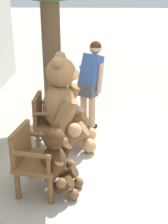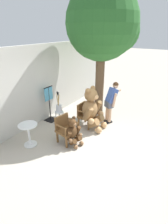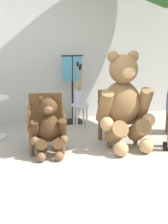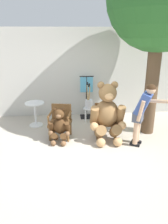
{
  "view_description": "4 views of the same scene",
  "coord_description": "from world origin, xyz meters",
  "px_view_note": "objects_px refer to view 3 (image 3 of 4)",
  "views": [
    {
      "loc": [
        -3.92,
        -0.11,
        2.49
      ],
      "look_at": [
        0.4,
        0.08,
        0.68
      ],
      "focal_mm": 50.0,
      "sensor_mm": 36.0,
      "label": 1
    },
    {
      "loc": [
        -4.25,
        -2.31,
        3.26
      ],
      "look_at": [
        0.06,
        0.39,
        0.83
      ],
      "focal_mm": 28.0,
      "sensor_mm": 36.0,
      "label": 2
    },
    {
      "loc": [
        -1.46,
        -3.95,
        1.75
      ],
      "look_at": [
        -0.08,
        0.31,
        0.64
      ],
      "focal_mm": 50.0,
      "sensor_mm": 36.0,
      "label": 3
    },
    {
      "loc": [
        -0.43,
        -4.68,
        2.63
      ],
      "look_at": [
        0.0,
        0.28,
        0.82
      ],
      "focal_mm": 35.0,
      "sensor_mm": 36.0,
      "label": 4
    }
  ],
  "objects_px": {
    "teddy_bear_large": "(124,101)",
    "wooden_chair_right": "(116,115)",
    "wooden_chair_left": "(46,120)",
    "teddy_bear_small": "(49,126)",
    "brush_bucket": "(80,96)",
    "white_stool": "(80,110)",
    "clothing_display_stand": "(72,87)"
  },
  "relations": [
    {
      "from": "wooden_chair_left",
      "to": "teddy_bear_small",
      "type": "height_order",
      "value": "teddy_bear_small"
    },
    {
      "from": "wooden_chair_right",
      "to": "teddy_bear_large",
      "type": "bearing_deg",
      "value": -90.03
    },
    {
      "from": "wooden_chair_right",
      "to": "white_stool",
      "type": "bearing_deg",
      "value": 109.59
    },
    {
      "from": "wooden_chair_left",
      "to": "clothing_display_stand",
      "type": "distance_m",
      "value": 1.62
    },
    {
      "from": "teddy_bear_small",
      "to": "wooden_chair_left",
      "type": "bearing_deg",
      "value": 86.18
    },
    {
      "from": "teddy_bear_small",
      "to": "clothing_display_stand",
      "type": "relative_size",
      "value": 0.67
    },
    {
      "from": "teddy_bear_large",
      "to": "white_stool",
      "type": "xyz_separation_m",
      "value": [
        -0.34,
        1.21,
        -0.39
      ]
    },
    {
      "from": "clothing_display_stand",
      "to": "white_stool",
      "type": "bearing_deg",
      "value": -86.11
    },
    {
      "from": "teddy_bear_small",
      "to": "white_stool",
      "type": "xyz_separation_m",
      "value": [
        0.87,
        1.24,
        -0.09
      ]
    },
    {
      "from": "teddy_bear_small",
      "to": "brush_bucket",
      "type": "height_order",
      "value": "brush_bucket"
    },
    {
      "from": "wooden_chair_left",
      "to": "white_stool",
      "type": "distance_m",
      "value": 1.28
    },
    {
      "from": "wooden_chair_left",
      "to": "teddy_bear_small",
      "type": "bearing_deg",
      "value": -93.82
    },
    {
      "from": "clothing_display_stand",
      "to": "wooden_chair_left",
      "type": "bearing_deg",
      "value": -120.72
    },
    {
      "from": "wooden_chair_left",
      "to": "white_stool",
      "type": "xyz_separation_m",
      "value": [
        0.85,
        0.95,
        -0.11
      ]
    },
    {
      "from": "wooden_chair_right",
      "to": "teddy_bear_small",
      "type": "xyz_separation_m",
      "value": [
        -1.2,
        -0.29,
        -0.01
      ]
    },
    {
      "from": "brush_bucket",
      "to": "wooden_chair_right",
      "type": "bearing_deg",
      "value": -70.32
    },
    {
      "from": "white_stool",
      "to": "teddy_bear_large",
      "type": "bearing_deg",
      "value": -74.44
    },
    {
      "from": "brush_bucket",
      "to": "clothing_display_stand",
      "type": "bearing_deg",
      "value": 93.7
    },
    {
      "from": "teddy_bear_large",
      "to": "brush_bucket",
      "type": "bearing_deg",
      "value": 105.63
    },
    {
      "from": "white_stool",
      "to": "brush_bucket",
      "type": "relative_size",
      "value": 0.57
    },
    {
      "from": "teddy_bear_large",
      "to": "wooden_chair_right",
      "type": "bearing_deg",
      "value": 89.97
    },
    {
      "from": "wooden_chair_right",
      "to": "teddy_bear_large",
      "type": "relative_size",
      "value": 0.57
    },
    {
      "from": "wooden_chair_right",
      "to": "white_stool",
      "type": "relative_size",
      "value": 1.87
    },
    {
      "from": "wooden_chair_left",
      "to": "wooden_chair_right",
      "type": "relative_size",
      "value": 1.0
    },
    {
      "from": "teddy_bear_small",
      "to": "brush_bucket",
      "type": "distance_m",
      "value": 1.52
    },
    {
      "from": "wooden_chair_right",
      "to": "teddy_bear_large",
      "type": "xyz_separation_m",
      "value": [
        -0.0,
        -0.26,
        0.28
      ]
    },
    {
      "from": "teddy_bear_large",
      "to": "white_stool",
      "type": "relative_size",
      "value": 3.3
    },
    {
      "from": "teddy_bear_small",
      "to": "brush_bucket",
      "type": "relative_size",
      "value": 1.13
    },
    {
      "from": "brush_bucket",
      "to": "teddy_bear_large",
      "type": "bearing_deg",
      "value": -74.37
    },
    {
      "from": "teddy_bear_small",
      "to": "teddy_bear_large",
      "type": "bearing_deg",
      "value": 1.28
    },
    {
      "from": "wooden_chair_right",
      "to": "clothing_display_stand",
      "type": "bearing_deg",
      "value": 104.92
    },
    {
      "from": "teddy_bear_large",
      "to": "brush_bucket",
      "type": "relative_size",
      "value": 1.88
    }
  ]
}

